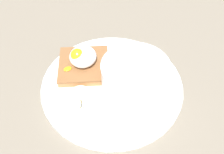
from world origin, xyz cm
name	(u,v)px	position (x,y,z in cm)	size (l,w,h in cm)	color
ground_plane	(112,90)	(0.00, 0.00, 1.00)	(120.00, 120.00, 2.00)	#6E6454
plate	(112,85)	(0.00, 0.00, 2.80)	(27.42, 27.42, 1.60)	white
oatmeal_bowl	(135,76)	(0.31, -4.32, 6.17)	(12.40, 12.40, 6.55)	white
toast_slice	(84,65)	(2.56, 6.65, 3.86)	(12.83, 12.83, 1.54)	brown
poached_egg	(82,56)	(2.42, 6.77, 6.41)	(6.36, 6.08, 4.00)	white
banana_slice_front	(73,106)	(-7.45, 5.17, 3.81)	(4.37, 4.34, 1.83)	beige
banana_slice_left	(92,103)	(-5.76, 2.16, 3.59)	(3.83, 3.75, 1.40)	beige
banana_slice_back	(80,94)	(-4.39, 4.92, 3.49)	(4.70, 4.69, 1.04)	beige
banana_slice_right	(83,116)	(-8.80, 2.69, 3.47)	(3.64, 3.61, 1.02)	beige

